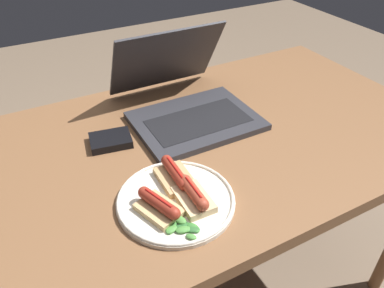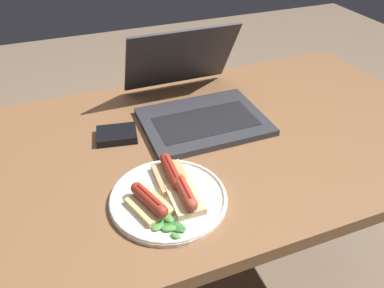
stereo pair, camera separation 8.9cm
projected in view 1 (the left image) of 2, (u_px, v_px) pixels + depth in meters
name	position (u px, v px, depth m)	size (l,w,h in m)	color
desk	(195.00, 157.00, 1.05)	(1.43, 0.77, 0.72)	brown
laptop	(187.00, 102.00, 1.09)	(0.34, 0.38, 0.23)	#2D2D33
plate	(176.00, 200.00, 0.82)	(0.26, 0.26, 0.02)	silver
sausage_toast_left	(175.00, 175.00, 0.85)	(0.07, 0.12, 0.04)	tan
sausage_toast_middle	(194.00, 196.00, 0.80)	(0.07, 0.11, 0.05)	#D6B784
sausage_toast_right	(159.00, 206.00, 0.77)	(0.09, 0.11, 0.04)	tan
salad_pile	(183.00, 227.00, 0.75)	(0.07, 0.08, 0.01)	#4C8E3D
external_drive	(111.00, 140.00, 0.99)	(0.12, 0.10, 0.02)	black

